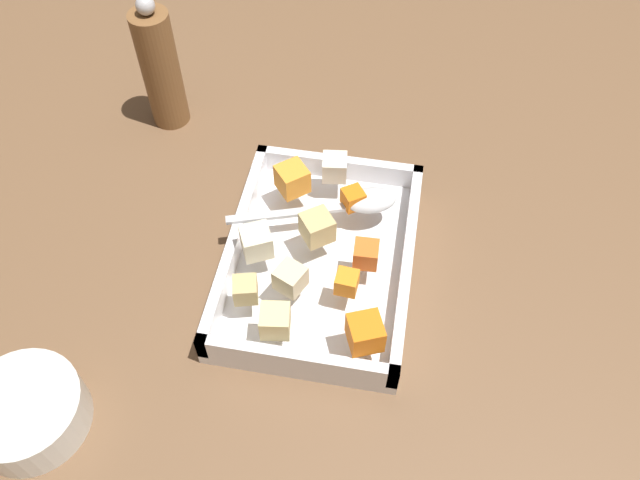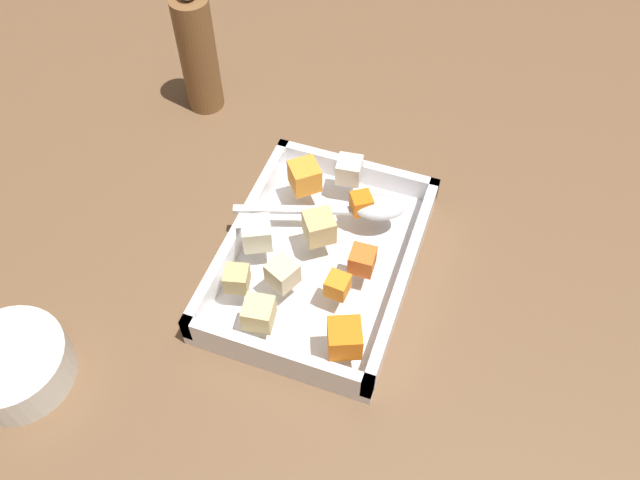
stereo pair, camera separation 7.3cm
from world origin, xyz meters
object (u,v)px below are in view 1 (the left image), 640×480
serving_spoon (359,202)px  pepper_mill (160,68)px  small_prep_bowl (27,412)px  baking_dish (320,261)px

serving_spoon → pepper_mill: bearing=-46.7°
pepper_mill → small_prep_bowl: pepper_mill is taller
serving_spoon → pepper_mill: 0.33m
serving_spoon → baking_dish: bearing=42.4°
baking_dish → pepper_mill: size_ratio=1.49×
baking_dish → pepper_mill: (0.22, 0.26, 0.07)m
serving_spoon → small_prep_bowl: 0.42m
serving_spoon → small_prep_bowl: bearing=27.7°
baking_dish → small_prep_bowl: same height
baking_dish → small_prep_bowl: 0.35m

